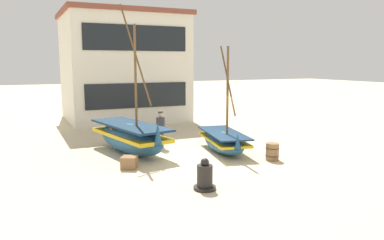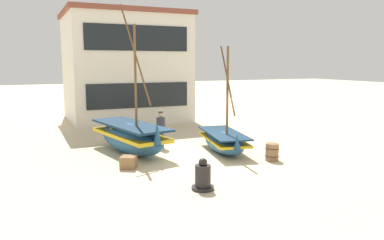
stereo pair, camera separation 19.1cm
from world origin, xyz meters
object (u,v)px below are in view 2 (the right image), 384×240
at_px(fishing_boat_centre_large, 224,141).
at_px(cargo_crate, 129,162).
at_px(fishing_boat_near_left, 131,137).
at_px(harbor_building_main, 125,67).
at_px(wooden_barrel, 272,152).
at_px(capstan_winch, 203,177).
at_px(fisherman_by_hull, 161,130).

bearing_deg(fishing_boat_centre_large, cargo_crate, -168.87).
height_order(fishing_boat_near_left, harbor_building_main, harbor_building_main).
bearing_deg(harbor_building_main, fishing_boat_centre_large, -83.01).
distance_m(fishing_boat_centre_large, wooden_barrel, 2.37).
bearing_deg(capstan_winch, wooden_barrel, 26.46).
bearing_deg(fishing_boat_near_left, capstan_winch, -82.41).
relative_size(cargo_crate, harbor_building_main, 0.07).
bearing_deg(capstan_winch, fishing_boat_centre_large, 53.96).
xyz_separation_m(fishing_boat_centre_large, harbor_building_main, (-1.41, 11.51, 3.12)).
xyz_separation_m(wooden_barrel, cargo_crate, (-5.54, 1.24, -0.12)).
distance_m(fishing_boat_centre_large, cargo_crate, 4.60).
xyz_separation_m(fisherman_by_hull, wooden_barrel, (3.26, -4.06, -0.48)).
bearing_deg(capstan_winch, cargo_crate, 114.49).
distance_m(fishing_boat_near_left, fishing_boat_centre_large, 4.07).
bearing_deg(cargo_crate, wooden_barrel, -12.66).
distance_m(fisherman_by_hull, wooden_barrel, 5.23).
bearing_deg(fishing_boat_near_left, wooden_barrel, -37.13).
xyz_separation_m(fisherman_by_hull, cargo_crate, (-2.28, -2.82, -0.60)).
bearing_deg(capstan_winch, harbor_building_main, 84.15).
height_order(fishing_boat_centre_large, wooden_barrel, fishing_boat_centre_large).
bearing_deg(harbor_building_main, wooden_barrel, -79.83).
height_order(wooden_barrel, harbor_building_main, harbor_building_main).
bearing_deg(fishing_boat_centre_large, harbor_building_main, 96.99).
bearing_deg(cargo_crate, fishing_boat_near_left, 73.02).
relative_size(fishing_boat_near_left, wooden_barrel, 9.08).
bearing_deg(fisherman_by_hull, fishing_boat_centre_large, -40.98).
height_order(fisherman_by_hull, wooden_barrel, fisherman_by_hull).
height_order(fishing_boat_near_left, fishing_boat_centre_large, fishing_boat_near_left).
bearing_deg(wooden_barrel, capstan_winch, -153.54).
relative_size(fisherman_by_hull, cargo_crate, 3.06).
relative_size(fisherman_by_hull, capstan_winch, 1.69).
xyz_separation_m(fisherman_by_hull, capstan_winch, (-0.79, -6.08, -0.44)).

